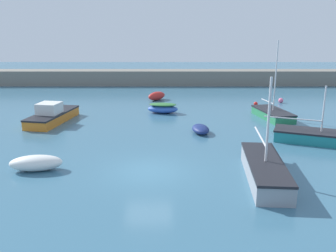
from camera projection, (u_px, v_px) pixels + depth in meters
The scene contains 12 objects.
ground_plane at pixel (149, 173), 19.60m from camera, with size 120.00×120.00×0.20m, color #38667F.
harbor_breakwater at pixel (161, 77), 47.78m from camera, with size 54.65×2.77×1.86m, color slate.
rowboat_blue_near at pixel (37, 163), 19.61m from camera, with size 2.85×1.50×0.82m.
sailboat_twin_hulled at pixel (322, 137), 24.14m from camera, with size 6.46×3.88×3.75m.
motorboat_grey_hull at pixel (53, 115), 29.36m from camera, with size 2.99×6.03×1.62m.
sailboat_tall_mast at pixel (274, 114), 30.57m from camera, with size 2.70×4.72×6.26m.
fishing_dinghy_green at pixel (201, 129), 26.45m from camera, with size 1.42×2.19×0.57m.
rowboat_with_red_cover at pixel (164, 108), 32.49m from camera, with size 2.79×1.67×0.86m.
sailboat_short_mast at pixel (266, 170), 18.36m from camera, with size 2.16×6.79×5.10m.
dinghy_near_pier at pixel (158, 96), 38.06m from camera, with size 2.14×2.19×0.86m.
mooring_buoy_pink at pixel (282, 100), 36.74m from camera, with size 0.48×0.48×0.48m, color #EA668C.
mooring_buoy_red at pixel (257, 104), 35.43m from camera, with size 0.39×0.39×0.39m, color red.
Camera 1 is at (1.02, -18.27, 7.40)m, focal length 40.00 mm.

